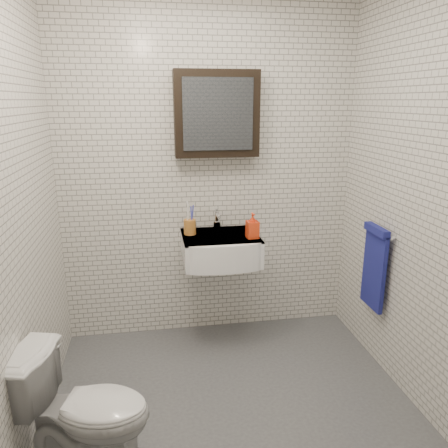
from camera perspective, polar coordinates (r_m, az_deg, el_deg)
The scene contains 9 objects.
ground at distance 2.88m, azimuth 1.12°, elevation -22.57°, with size 2.20×2.00×0.01m, color #45474C.
room_shell at distance 2.28m, azimuth 1.32°, elevation 7.59°, with size 2.22×2.02×2.51m.
washbasin at distance 3.16m, azimuth -0.37°, elevation -3.30°, with size 0.55×0.50×0.20m.
faucet at distance 3.30m, azimuth -0.92°, elevation 0.45°, with size 0.06×0.20×0.15m.
mirror_cabinet at distance 3.18m, azimuth -0.97°, elevation 14.16°, with size 0.60×0.15×0.60m.
towel_rail at distance 3.14m, azimuth 19.08°, elevation -4.95°, with size 0.09×0.30×0.58m.
toothbrush_cup at distance 3.19m, azimuth -4.49°, elevation -0.27°, with size 0.11×0.11×0.24m.
soap_bottle at distance 3.09m, azimuth 3.74°, elevation -0.20°, with size 0.08×0.08×0.18m, color #DD4617.
toilet at distance 2.43m, azimuth -17.72°, elevation -22.12°, with size 0.37×0.64×0.66m, color silver.
Camera 1 is at (-0.42, -2.21, 1.79)m, focal length 35.00 mm.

